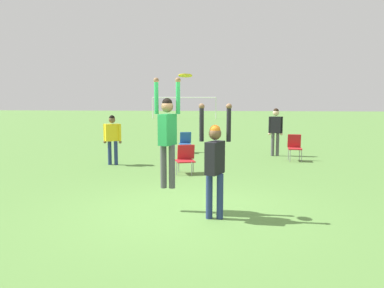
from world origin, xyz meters
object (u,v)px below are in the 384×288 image
object	(u,v)px
person_jumping	(167,130)
person_defending	(215,159)
camping_chair_1	(185,157)
person_spectator_far	(112,135)
camping_chair_0	(185,141)
person_spectator_near	(276,127)
frisbee	(185,76)
camping_chair_2	(295,145)

from	to	relation	value
person_jumping	person_defending	size ratio (longest dim) A/B	1.01
camping_chair_1	person_spectator_far	world-z (taller)	person_spectator_far
camping_chair_0	person_spectator_near	size ratio (longest dim) A/B	0.46
frisbee	camping_chair_2	world-z (taller)	frisbee
frisbee	camping_chair_2	xyz separation A→B (m)	(3.10, 6.40, -2.04)
frisbee	camping_chair_2	distance (m)	7.40
frisbee	person_spectator_near	bearing A→B (deg)	71.11
camping_chair_2	person_defending	bearing A→B (deg)	74.77
frisbee	person_spectator_near	world-z (taller)	frisbee
camping_chair_2	frisbee	bearing A→B (deg)	69.76
person_defending	camping_chair_1	size ratio (longest dim) A/B	2.53
frisbee	camping_chair_0	distance (m)	8.30
person_jumping	person_defending	world-z (taller)	person_jumping
person_defending	camping_chair_0	world-z (taller)	person_defending
camping_chair_1	camping_chair_0	bearing A→B (deg)	-103.05
person_defending	camping_chair_0	xyz separation A→B (m)	(-1.50, 8.25, -0.64)
camping_chair_2	person_spectator_near	distance (m)	1.34
person_jumping	camping_chair_0	xyz separation A→B (m)	(-0.58, 7.84, -1.10)
camping_chair_0	person_spectator_near	bearing A→B (deg)	158.08
camping_chair_0	person_spectator_far	xyz separation A→B (m)	(-2.05, -2.99, 0.51)
person_jumping	camping_chair_1	xyz separation A→B (m)	(-0.09, 3.70, -1.10)
camping_chair_1	person_spectator_near	distance (m)	4.78
camping_chair_1	person_spectator_near	size ratio (longest dim) A/B	0.46
camping_chair_0	camping_chair_2	size ratio (longest dim) A/B	0.90
camping_chair_2	person_spectator_far	world-z (taller)	person_spectator_far
camping_chair_0	camping_chair_1	bearing A→B (deg)	82.71
person_jumping	camping_chair_0	world-z (taller)	person_jumping
person_spectator_far	person_spectator_near	bearing A→B (deg)	-7.17
person_jumping	person_defending	bearing A→B (deg)	-90.00
frisbee	camping_chair_0	bearing A→B (deg)	96.71
camping_chair_2	person_spectator_far	distance (m)	6.27
camping_chair_1	person_spectator_near	bearing A→B (deg)	-149.22
frisbee	person_spectator_near	distance (m)	8.06
person_jumping	frisbee	distance (m)	1.09
person_defending	camping_chair_0	bearing A→B (deg)	-145.91
person_jumping	camping_chair_0	bearing A→B (deg)	28.02
camping_chair_0	camping_chair_1	size ratio (longest dim) A/B	1.01
person_jumping	person_spectator_far	size ratio (longest dim) A/B	1.29
person_defending	person_jumping	bearing A→B (deg)	-90.00
camping_chair_1	person_spectator_far	distance (m)	2.84
camping_chair_2	person_spectator_far	size ratio (longest dim) A/B	0.57
person_defending	person_spectator_near	size ratio (longest dim) A/B	1.15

